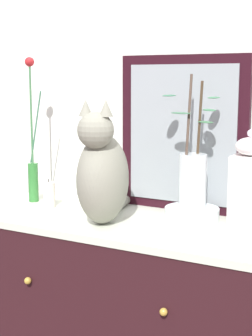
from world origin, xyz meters
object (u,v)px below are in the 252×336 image
object	(u,v)px
bowl_porcelain	(192,215)
jar_lidded_porcelain	(249,189)
candle_pillar	(49,195)
vase_glass_clear	(193,177)
mirror_leaning	(183,134)
vase_slim_green	(33,159)
sideboard	(126,333)
cat_sitting	(102,173)

from	to	relation	value
bowl_porcelain	jar_lidded_porcelain	size ratio (longest dim) A/B	0.56
jar_lidded_porcelain	candle_pillar	world-z (taller)	jar_lidded_porcelain
bowl_porcelain	vase_glass_clear	world-z (taller)	vase_glass_clear
mirror_leaning	vase_glass_clear	size ratio (longest dim) A/B	1.26
bowl_porcelain	jar_lidded_porcelain	distance (m)	0.25
vase_slim_green	vase_glass_clear	xyz separation A→B (m)	(0.66, 0.01, -0.01)
sideboard	cat_sitting	distance (m)	0.61
mirror_leaning	vase_glass_clear	distance (m)	0.20
cat_sitting	candle_pillar	xyz separation A→B (m)	(-0.29, 0.09, -0.12)
candle_pillar	cat_sitting	bearing A→B (deg)	-17.67
sideboard	vase_glass_clear	xyz separation A→B (m)	(0.21, 0.07, 0.58)
vase_glass_clear	vase_slim_green	bearing A→B (deg)	-178.83
vase_slim_green	vase_glass_clear	bearing A→B (deg)	1.17
mirror_leaning	cat_sitting	bearing A→B (deg)	-120.70
sideboard	mirror_leaning	distance (m)	0.75
jar_lidded_porcelain	mirror_leaning	bearing A→B (deg)	145.72
mirror_leaning	bowl_porcelain	world-z (taller)	mirror_leaning
cat_sitting	mirror_leaning	bearing A→B (deg)	59.30
vase_glass_clear	candle_pillar	xyz separation A→B (m)	(-0.55, -0.06, -0.11)
bowl_porcelain	vase_slim_green	bearing A→B (deg)	-178.87
mirror_leaning	candle_pillar	distance (m)	0.55
vase_slim_green	bowl_porcelain	size ratio (longest dim) A/B	3.03
mirror_leaning	candle_pillar	world-z (taller)	mirror_leaning
mirror_leaning	vase_slim_green	size ratio (longest dim) A/B	1.01
vase_slim_green	candle_pillar	size ratio (longest dim) A/B	5.19
vase_slim_green	jar_lidded_porcelain	size ratio (longest dim) A/B	1.69
mirror_leaning	cat_sitting	world-z (taller)	mirror_leaning
vase_slim_green	vase_glass_clear	size ratio (longest dim) A/B	1.26
bowl_porcelain	candle_pillar	xyz separation A→B (m)	(-0.55, -0.06, 0.02)
sideboard	vase_glass_clear	distance (m)	0.63
mirror_leaning	bowl_porcelain	bearing A→B (deg)	-55.63
cat_sitting	candle_pillar	world-z (taller)	cat_sitting
mirror_leaning	vase_slim_green	world-z (taller)	mirror_leaning
cat_sitting	jar_lidded_porcelain	bearing A→B (deg)	9.88
mirror_leaning	vase_glass_clear	xyz separation A→B (m)	(0.09, -0.13, -0.13)
jar_lidded_porcelain	vase_glass_clear	bearing A→B (deg)	161.06
mirror_leaning	cat_sitting	xyz separation A→B (m)	(-0.17, -0.29, -0.11)
vase_glass_clear	jar_lidded_porcelain	bearing A→B (deg)	-18.94
candle_pillar	vase_slim_green	bearing A→B (deg)	156.51
sideboard	mirror_leaning	size ratio (longest dim) A/B	2.00
vase_glass_clear	bowl_porcelain	bearing A→B (deg)	-88.71
vase_slim_green	bowl_porcelain	xyz separation A→B (m)	(0.66, 0.01, -0.15)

